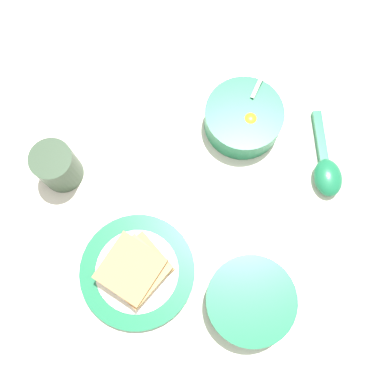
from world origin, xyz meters
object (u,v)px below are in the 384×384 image
(egg_bowl, at_px, (243,118))
(toast_plate, at_px, (137,272))
(toast_sandwich, at_px, (135,269))
(congee_bowl, at_px, (250,301))
(drinking_cup, at_px, (57,166))
(soup_spoon, at_px, (326,170))

(egg_bowl, xyz_separation_m, toast_plate, (-0.33, -0.10, -0.02))
(egg_bowl, bearing_deg, toast_sandwich, -163.86)
(egg_bowl, height_order, congee_bowl, egg_bowl)
(egg_bowl, xyz_separation_m, drinking_cup, (-0.32, 0.14, 0.02))
(soup_spoon, bearing_deg, toast_sandwich, 168.60)
(toast_sandwich, bearing_deg, soup_spoon, -11.40)
(toast_plate, distance_m, drinking_cup, 0.24)
(egg_bowl, height_order, soup_spoon, egg_bowl)
(egg_bowl, height_order, drinking_cup, drinking_cup)
(toast_sandwich, height_order, soup_spoon, toast_sandwich)
(egg_bowl, relative_size, toast_plate, 0.73)
(egg_bowl, xyz_separation_m, toast_sandwich, (-0.33, -0.09, 0.00))
(toast_sandwich, bearing_deg, drinking_cup, 89.14)
(egg_bowl, distance_m, congee_bowl, 0.33)
(toast_plate, relative_size, drinking_cup, 2.29)
(soup_spoon, distance_m, congee_bowl, 0.28)
(congee_bowl, relative_size, drinking_cup, 1.71)
(toast_plate, distance_m, congee_bowl, 0.20)
(toast_plate, height_order, drinking_cup, drinking_cup)
(toast_plate, bearing_deg, congee_bowl, -53.78)
(egg_bowl, bearing_deg, soup_spoon, -71.86)
(egg_bowl, relative_size, congee_bowl, 0.98)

